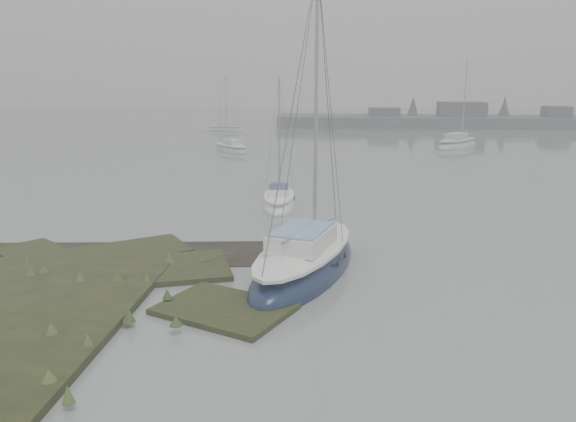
# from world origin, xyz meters

# --- Properties ---
(ground) EXTENTS (160.00, 160.00, 0.00)m
(ground) POSITION_xyz_m (0.00, 30.00, 0.00)
(ground) COLOR slate
(ground) RESTS_ON ground
(far_shoreline) EXTENTS (60.00, 8.00, 4.15)m
(far_shoreline) POSITION_xyz_m (26.84, 61.90, 0.85)
(far_shoreline) COLOR #4C4F51
(far_shoreline) RESTS_ON ground
(sailboat_main) EXTENTS (4.49, 7.87, 10.56)m
(sailboat_main) POSITION_xyz_m (2.57, 2.79, 0.33)
(sailboat_main) COLOR #111B34
(sailboat_main) RESTS_ON ground
(sailboat_white) EXTENTS (1.89, 4.98, 6.91)m
(sailboat_white) POSITION_xyz_m (0.72, 12.81, 0.21)
(sailboat_white) COLOR white
(sailboat_white) RESTS_ON ground
(sailboat_far_a) EXTENTS (4.43, 4.91, 7.06)m
(sailboat_far_a) POSITION_xyz_m (-5.62, 33.96, 0.22)
(sailboat_far_a) COLOR #9EA2A6
(sailboat_far_a) RESTS_ON ground
(sailboat_far_b) EXTENTS (5.58, 6.08, 8.79)m
(sailboat_far_b) POSITION_xyz_m (14.92, 38.55, 0.27)
(sailboat_far_b) COLOR #B4BABF
(sailboat_far_b) RESTS_ON ground
(sailboat_far_c) EXTENTS (5.02, 2.76, 6.73)m
(sailboat_far_c) POSITION_xyz_m (-9.99, 53.64, 0.21)
(sailboat_far_c) COLOR #A5A8AE
(sailboat_far_c) RESTS_ON ground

